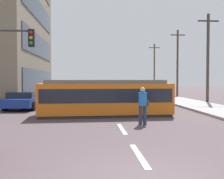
# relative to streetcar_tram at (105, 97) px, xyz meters

# --- Properties ---
(ground_plane) EXTENTS (120.00, 120.00, 0.00)m
(ground_plane) POSITION_rel_streetcar_tram_xyz_m (0.46, -0.31, -1.03)
(ground_plane) COLOR #4F4146
(lane_stripe_1) EXTENTS (0.16, 2.40, 0.01)m
(lane_stripe_1) POSITION_rel_streetcar_tram_xyz_m (0.46, -8.31, -1.02)
(lane_stripe_1) COLOR silver
(lane_stripe_1) RESTS_ON ground
(lane_stripe_2) EXTENTS (0.16, 2.40, 0.01)m
(lane_stripe_2) POSITION_rel_streetcar_tram_xyz_m (0.46, -4.31, -1.02)
(lane_stripe_2) COLOR silver
(lane_stripe_2) RESTS_ON ground
(lane_stripe_3) EXTENTS (0.16, 2.40, 0.01)m
(lane_stripe_3) POSITION_rel_streetcar_tram_xyz_m (0.46, 6.00, -1.02)
(lane_stripe_3) COLOR silver
(lane_stripe_3) RESTS_ON ground
(lane_stripe_4) EXTENTS (0.16, 2.40, 0.01)m
(lane_stripe_4) POSITION_rel_streetcar_tram_xyz_m (0.46, 12.00, -1.02)
(lane_stripe_4) COLOR silver
(lane_stripe_4) RESTS_ON ground
(streetcar_tram) EXTENTS (7.30, 2.87, 1.99)m
(streetcar_tram) POSITION_rel_streetcar_tram_xyz_m (0.00, 0.00, 0.00)
(streetcar_tram) COLOR orange
(streetcar_tram) RESTS_ON ground
(city_bus) EXTENTS (2.68, 5.56, 1.84)m
(city_bus) POSITION_rel_streetcar_tram_xyz_m (-0.96, 8.30, 0.03)
(city_bus) COLOR #29558B
(city_bus) RESTS_ON ground
(pedestrian_crossing) EXTENTS (0.49, 0.36, 1.67)m
(pedestrian_crossing) POSITION_rel_streetcar_tram_xyz_m (1.49, -3.39, -0.08)
(pedestrian_crossing) COLOR #263346
(pedestrian_crossing) RESTS_ON ground
(parked_sedan_mid) EXTENTS (2.11, 4.56, 1.19)m
(parked_sedan_mid) POSITION_rel_streetcar_tram_xyz_m (-5.31, 3.96, -0.40)
(parked_sedan_mid) COLOR #1A3597
(parked_sedan_mid) RESTS_ON ground
(traffic_light_mast) EXTENTS (2.54, 0.33, 4.55)m
(traffic_light_mast) POSITION_rel_streetcar_tram_xyz_m (-4.92, -1.75, 2.17)
(traffic_light_mast) COLOR #333333
(traffic_light_mast) RESTS_ON ground
(utility_pole_mid) EXTENTS (1.80, 0.24, 7.54)m
(utility_pole_mid) POSITION_rel_streetcar_tram_xyz_m (9.14, 7.50, 2.92)
(utility_pole_mid) COLOR #4A3C30
(utility_pole_mid) RESTS_ON ground
(utility_pole_far) EXTENTS (1.80, 0.24, 8.10)m
(utility_pole_far) POSITION_rel_streetcar_tram_xyz_m (10.02, 18.49, 3.20)
(utility_pole_far) COLOR brown
(utility_pole_far) RESTS_ON ground
(utility_pole_distant) EXTENTS (1.80, 0.24, 7.73)m
(utility_pole_distant) POSITION_rel_streetcar_tram_xyz_m (9.61, 29.23, 3.02)
(utility_pole_distant) COLOR brown
(utility_pole_distant) RESTS_ON ground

